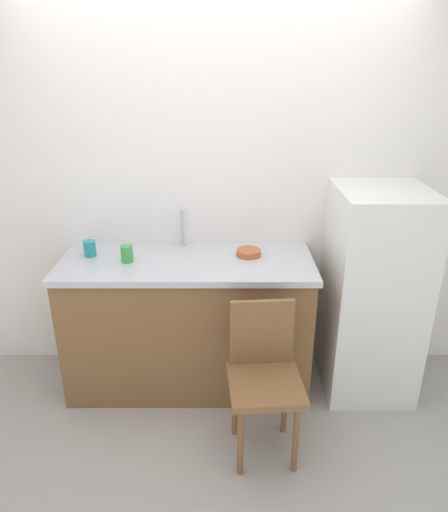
{
  "coord_description": "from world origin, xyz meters",
  "views": [
    {
      "loc": [
        0.05,
        -2.1,
        2.11
      ],
      "look_at": [
        0.06,
        0.6,
        0.98
      ],
      "focal_mm": 33.0,
      "sensor_mm": 36.0,
      "label": 1
    }
  ],
  "objects_px": {
    "chair": "(262,373)",
    "terracotta_bowl": "(247,253)",
    "refrigerator": "(370,293)",
    "cup_teal": "(88,249)",
    "cup_green": "(125,254)"
  },
  "relations": [
    {
      "from": "chair",
      "to": "refrigerator",
      "type": "bearing_deg",
      "value": 33.89
    },
    {
      "from": "chair",
      "to": "cup_teal",
      "type": "height_order",
      "value": "cup_teal"
    },
    {
      "from": "chair",
      "to": "cup_green",
      "type": "height_order",
      "value": "cup_green"
    },
    {
      "from": "cup_teal",
      "to": "chair",
      "type": "bearing_deg",
      "value": -31.67
    },
    {
      "from": "refrigerator",
      "to": "chair",
      "type": "xyz_separation_m",
      "value": [
        -0.75,
        -0.59,
        -0.2
      ]
    },
    {
      "from": "chair",
      "to": "terracotta_bowl",
      "type": "bearing_deg",
      "value": 90.82
    },
    {
      "from": "cup_green",
      "to": "cup_teal",
      "type": "bearing_deg",
      "value": 160.05
    },
    {
      "from": "refrigerator",
      "to": "cup_teal",
      "type": "relative_size",
      "value": 13.46
    },
    {
      "from": "cup_green",
      "to": "cup_teal",
      "type": "relative_size",
      "value": 1.03
    },
    {
      "from": "refrigerator",
      "to": "chair",
      "type": "distance_m",
      "value": 0.97
    },
    {
      "from": "cup_green",
      "to": "terracotta_bowl",
      "type": "bearing_deg",
      "value": 7.35
    },
    {
      "from": "cup_green",
      "to": "chair",
      "type": "bearing_deg",
      "value": -34.83
    },
    {
      "from": "terracotta_bowl",
      "to": "refrigerator",
      "type": "bearing_deg",
      "value": -6.45
    },
    {
      "from": "refrigerator",
      "to": "cup_green",
      "type": "relative_size",
      "value": 13.03
    },
    {
      "from": "chair",
      "to": "cup_green",
      "type": "relative_size",
      "value": 8.33
    }
  ]
}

